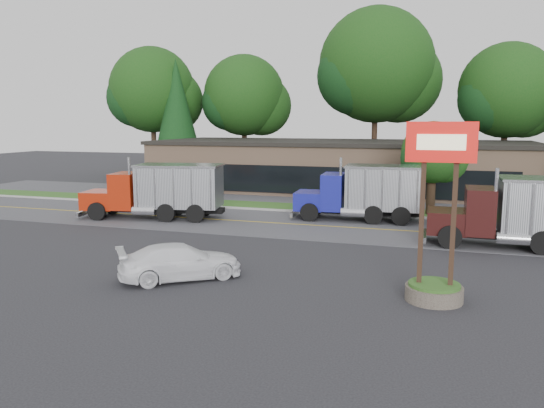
{
  "coord_description": "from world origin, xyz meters",
  "views": [
    {
      "loc": [
        10.51,
        -20.44,
        5.93
      ],
      "look_at": [
        2.41,
        4.97,
        1.8
      ],
      "focal_mm": 35.0,
      "sensor_mm": 36.0,
      "label": 1
    }
  ],
  "objects_px": {
    "rally_car": "(180,261)",
    "dump_truck_red": "(161,190)",
    "bilo_sign": "(436,242)",
    "dump_truck_maroon": "(526,211)",
    "dump_truck_blue": "(365,191)"
  },
  "relations": [
    {
      "from": "dump_truck_blue",
      "to": "dump_truck_maroon",
      "type": "relative_size",
      "value": 0.97
    },
    {
      "from": "dump_truck_red",
      "to": "dump_truck_blue",
      "type": "bearing_deg",
      "value": -176.27
    },
    {
      "from": "dump_truck_blue",
      "to": "dump_truck_maroon",
      "type": "xyz_separation_m",
      "value": [
        8.19,
        -4.94,
        0.0
      ]
    },
    {
      "from": "bilo_sign",
      "to": "dump_truck_maroon",
      "type": "distance_m",
      "value": 9.89
    },
    {
      "from": "dump_truck_blue",
      "to": "bilo_sign",
      "type": "bearing_deg",
      "value": 103.48
    },
    {
      "from": "bilo_sign",
      "to": "dump_truck_blue",
      "type": "xyz_separation_m",
      "value": [
        -4.25,
        14.01,
        -0.22
      ]
    },
    {
      "from": "dump_truck_red",
      "to": "dump_truck_blue",
      "type": "xyz_separation_m",
      "value": [
        12.12,
        3.14,
        -0.01
      ]
    },
    {
      "from": "rally_car",
      "to": "dump_truck_red",
      "type": "bearing_deg",
      "value": -6.32
    },
    {
      "from": "bilo_sign",
      "to": "rally_car",
      "type": "bearing_deg",
      "value": -178.08
    },
    {
      "from": "dump_truck_blue",
      "to": "rally_car",
      "type": "height_order",
      "value": "dump_truck_blue"
    },
    {
      "from": "dump_truck_red",
      "to": "rally_car",
      "type": "distance_m",
      "value": 13.28
    },
    {
      "from": "dump_truck_blue",
      "to": "dump_truck_maroon",
      "type": "distance_m",
      "value": 9.56
    },
    {
      "from": "dump_truck_blue",
      "to": "dump_truck_maroon",
      "type": "height_order",
      "value": "same"
    },
    {
      "from": "bilo_sign",
      "to": "dump_truck_maroon",
      "type": "height_order",
      "value": "bilo_sign"
    },
    {
      "from": "dump_truck_red",
      "to": "dump_truck_blue",
      "type": "relative_size",
      "value": 1.15
    }
  ]
}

